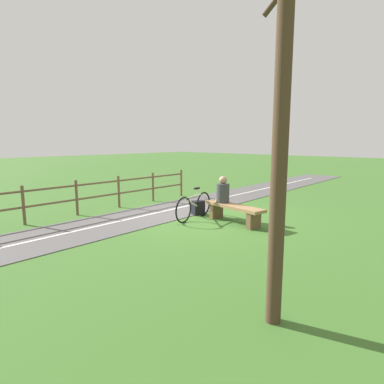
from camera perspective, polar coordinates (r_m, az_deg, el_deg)
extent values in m
plane|color=#3D6B28|center=(9.63, 0.91, -4.34)|extent=(80.00, 80.00, 0.00)
cube|color=#565454|center=(8.24, -24.39, -7.42)|extent=(3.16, 36.05, 0.02)
cube|color=silver|center=(8.24, -24.40, -7.36)|extent=(1.00, 31.99, 0.00)
cube|color=#937047|center=(8.88, 7.37, -2.52)|extent=(1.96, 0.77, 0.08)
cube|color=brown|center=(8.45, 10.77, -4.94)|extent=(0.23, 0.42, 0.42)
cube|color=brown|center=(9.45, 4.28, -3.33)|extent=(0.23, 0.42, 0.42)
cylinder|color=#38383D|center=(9.15, 5.44, -0.20)|extent=(0.42, 0.42, 0.53)
sphere|color=#9E755B|center=(9.09, 5.47, 2.08)|extent=(0.23, 0.23, 0.23)
torus|color=black|center=(8.82, -1.51, -3.18)|extent=(0.15, 0.72, 0.72)
torus|color=black|center=(9.66, 2.02, -2.11)|extent=(0.15, 0.72, 0.72)
cylinder|color=silver|center=(9.18, 0.34, -0.76)|extent=(0.17, 0.87, 0.04)
cylinder|color=silver|center=(9.08, -0.20, -1.84)|extent=(0.13, 0.63, 0.34)
cylinder|color=silver|center=(9.29, 0.87, -0.01)|extent=(0.03, 0.03, 0.20)
cube|color=black|center=(9.27, 0.87, 0.66)|extent=(0.11, 0.21, 0.05)
cube|color=black|center=(9.83, 1.09, -2.78)|extent=(0.33, 0.41, 0.43)
cube|color=black|center=(9.96, 0.66, -3.00)|extent=(0.11, 0.25, 0.19)
cylinder|color=brown|center=(13.13, -1.92, 1.60)|extent=(0.08, 0.08, 1.06)
cylinder|color=brown|center=(12.07, -6.88, 0.89)|extent=(0.08, 0.08, 1.06)
cylinder|color=brown|center=(11.12, -12.75, 0.04)|extent=(0.08, 0.08, 1.06)
cylinder|color=brown|center=(10.32, -19.62, -0.96)|extent=(0.08, 0.08, 1.06)
cylinder|color=brown|center=(9.68, -27.52, -2.09)|extent=(0.08, 0.08, 1.06)
cylinder|color=brown|center=(10.26, -19.73, 1.09)|extent=(0.29, 9.16, 0.06)
cylinder|color=brown|center=(10.33, -19.60, -1.25)|extent=(0.29, 9.16, 0.06)
cylinder|color=#473323|center=(3.89, 15.08, 4.27)|extent=(0.19, 0.19, 3.85)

